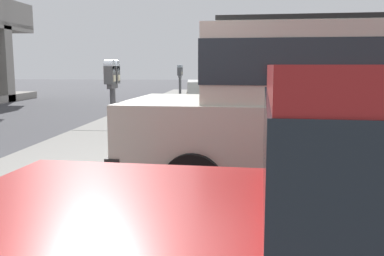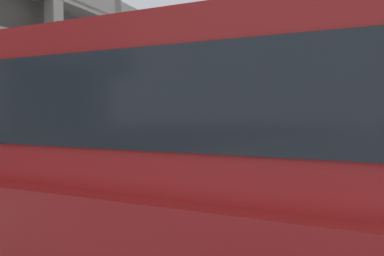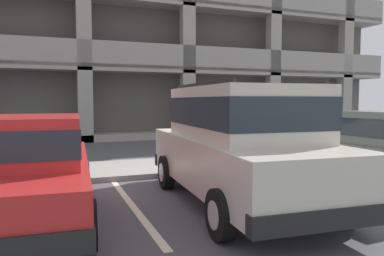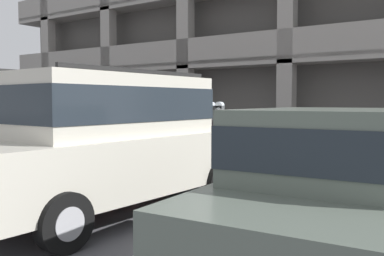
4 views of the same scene
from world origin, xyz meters
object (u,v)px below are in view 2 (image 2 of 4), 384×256
(red_sedan, at_px, (169,178))
(silver_suv, at_px, (284,120))
(parking_meter_far, at_px, (232,113))
(parking_meter_near, at_px, (125,111))
(blue_coupe, at_px, (315,116))
(dark_hatchback, at_px, (316,130))

(red_sedan, bearing_deg, silver_suv, 0.54)
(silver_suv, relative_size, parking_meter_far, 3.42)
(silver_suv, bearing_deg, parking_meter_near, 88.96)
(red_sedan, xyz_separation_m, parking_meter_near, (3.50, 2.46, 0.40))
(blue_coupe, xyz_separation_m, parking_meter_near, (-6.18, 2.66, 0.14))
(blue_coupe, distance_m, parking_meter_far, 2.65)
(silver_suv, bearing_deg, red_sedan, -179.77)
(silver_suv, relative_size, blue_coupe, 0.99)
(silver_suv, relative_size, red_sedan, 1.07)
(dark_hatchback, bearing_deg, red_sedan, 173.70)
(silver_suv, distance_m, parking_meter_far, 7.18)
(parking_meter_near, xyz_separation_m, parking_meter_far, (6.48, -0.02, -0.04))
(dark_hatchback, xyz_separation_m, parking_meter_near, (-3.12, 2.87, 0.40))
(red_sedan, relative_size, parking_meter_near, 3.09)
(red_sedan, relative_size, parking_meter_far, 3.21)
(blue_coupe, bearing_deg, dark_hatchback, 178.33)
(parking_meter_far, bearing_deg, red_sedan, -166.26)
(red_sedan, bearing_deg, blue_coupe, 2.50)
(blue_coupe, xyz_separation_m, parking_meter_far, (0.30, 2.63, 0.10))
(parking_meter_far, bearing_deg, parking_meter_near, 179.80)
(red_sedan, relative_size, dark_hatchback, 1.00)
(silver_suv, xyz_separation_m, blue_coupe, (6.38, -0.01, 0.00))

